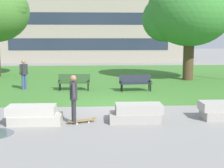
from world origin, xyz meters
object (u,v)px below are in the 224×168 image
(concrete_block_left, at_px, (136,113))
(park_bench_near_right, at_px, (135,82))
(person_skateboarder, at_px, (74,96))
(person_bystander_near_lawn, at_px, (24,73))
(skateboard, at_px, (82,120))
(park_bench_near_left, at_px, (74,81))
(concrete_block_center, at_px, (34,115))

(concrete_block_left, xyz_separation_m, park_bench_near_right, (0.77, 6.33, 0.23))
(person_skateboarder, distance_m, person_bystander_near_lawn, 8.08)
(skateboard, relative_size, park_bench_near_right, 0.56)
(concrete_block_left, height_order, person_skateboarder, person_skateboarder)
(person_skateboarder, distance_m, park_bench_near_left, 6.96)
(skateboard, distance_m, person_bystander_near_lawn, 8.21)
(person_skateboarder, relative_size, person_bystander_near_lawn, 1.00)
(person_skateboarder, bearing_deg, park_bench_near_left, 93.84)
(concrete_block_center, distance_m, skateboard, 1.69)
(park_bench_near_left, xyz_separation_m, park_bench_near_right, (3.45, -0.48, 0.00))
(park_bench_near_left, height_order, person_bystander_near_lawn, person_bystander_near_lawn)
(concrete_block_center, bearing_deg, person_bystander_near_lawn, 105.06)
(concrete_block_center, xyz_separation_m, park_bench_near_right, (4.38, 6.42, 0.23))
(park_bench_near_left, distance_m, park_bench_near_right, 3.49)
(concrete_block_center, relative_size, park_bench_near_right, 1.01)
(concrete_block_left, bearing_deg, park_bench_near_right, 83.09)
(concrete_block_left, bearing_deg, concrete_block_center, -178.51)
(concrete_block_left, xyz_separation_m, person_bystander_near_lawn, (-5.58, 7.22, 0.68))
(skateboard, xyz_separation_m, park_bench_near_left, (-0.74, 6.89, 0.45))
(skateboard, xyz_separation_m, person_bystander_near_lawn, (-3.64, 7.30, 0.90))
(park_bench_near_right, distance_m, person_bystander_near_lawn, 6.43)
(person_bystander_near_lawn, bearing_deg, concrete_block_center, -74.94)
(concrete_block_left, height_order, skateboard, concrete_block_left)
(concrete_block_center, relative_size, park_bench_near_left, 1.03)
(concrete_block_left, relative_size, person_bystander_near_lawn, 1.10)
(concrete_block_center, bearing_deg, park_bench_near_right, 55.69)
(skateboard, height_order, person_bystander_near_lawn, person_bystander_near_lawn)
(concrete_block_center, bearing_deg, person_skateboarder, -1.41)
(person_skateboarder, xyz_separation_m, park_bench_near_left, (-0.47, 6.93, -0.43))
(park_bench_near_left, height_order, park_bench_near_right, same)
(concrete_block_center, distance_m, person_skateboarder, 1.54)
(concrete_block_center, xyz_separation_m, park_bench_near_left, (0.93, 6.90, 0.23))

